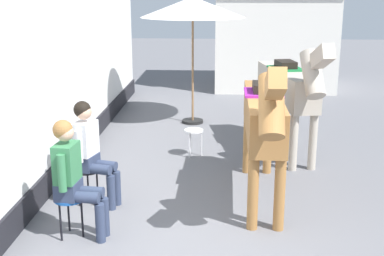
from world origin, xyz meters
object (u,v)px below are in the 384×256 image
seated_visitor_near (73,173)px  saddled_horse_near (264,117)px  spare_stool_white (194,133)px  seated_visitor_far (90,148)px  cafe_parasol (193,8)px  saddled_horse_far (289,87)px

seated_visitor_near → saddled_horse_near: bearing=27.9°
seated_visitor_near → saddled_horse_near: (2.20, 1.16, 0.38)m
seated_visitor_near → spare_stool_white: seated_visitor_near is taller
seated_visitor_near → spare_stool_white: bearing=68.4°
saddled_horse_near → spare_stool_white: (-1.00, 1.85, -0.76)m
seated_visitor_far → cafe_parasol: cafe_parasol is taller
saddled_horse_far → cafe_parasol: bearing=131.5°
seated_visitor_near → saddled_horse_far: (2.77, 3.26, 0.38)m
seated_visitor_far → saddled_horse_far: (2.81, 2.32, 0.38)m
seated_visitor_far → cafe_parasol: size_ratio=0.54×
saddled_horse_near → seated_visitor_far: bearing=-174.1°
seated_visitor_far → saddled_horse_near: saddled_horse_near is taller
cafe_parasol → saddled_horse_far: bearing=-48.5°
seated_visitor_near → saddled_horse_far: bearing=49.6°
seated_visitor_far → cafe_parasol: 4.68m
seated_visitor_far → cafe_parasol: (1.09, 4.27, 1.59)m
seated_visitor_far → saddled_horse_near: (2.23, 0.23, 0.38)m
seated_visitor_far → saddled_horse_far: bearing=39.6°
saddled_horse_near → saddled_horse_far: (0.58, 2.09, 0.00)m
seated_visitor_near → saddled_horse_far: saddled_horse_far is taller
cafe_parasol → spare_stool_white: cafe_parasol is taller
seated_visitor_near → seated_visitor_far: 0.93m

